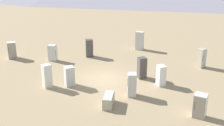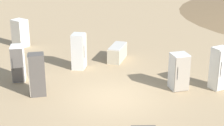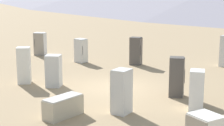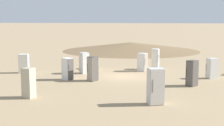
{
  "view_description": "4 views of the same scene",
  "coord_description": "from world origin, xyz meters",
  "views": [
    {
      "loc": [
        14.77,
        18.26,
        10.44
      ],
      "look_at": [
        -0.35,
        0.57,
        1.46
      ],
      "focal_mm": 50.0,
      "sensor_mm": 36.0,
      "label": 1
    },
    {
      "loc": [
        -7.39,
        -11.7,
        6.67
      ],
      "look_at": [
        0.75,
        1.22,
        0.97
      ],
      "focal_mm": 60.0,
      "sensor_mm": 36.0,
      "label": 2
    },
    {
      "loc": [
        3.15,
        17.23,
        4.84
      ],
      "look_at": [
        0.06,
        -0.38,
        1.15
      ],
      "focal_mm": 60.0,
      "sensor_mm": 36.0,
      "label": 3
    },
    {
      "loc": [
        -23.48,
        -5.8,
        4.36
      ],
      "look_at": [
        0.31,
        1.25,
        0.97
      ],
      "focal_mm": 50.0,
      "sensor_mm": 36.0,
      "label": 4
    }
  ],
  "objects": [
    {
      "name": "discarded_fridge_11",
      "position": [
        4.33,
        -1.64,
        0.92
      ],
      "size": [
        0.68,
        0.64,
        1.85
      ],
      "rotation": [
        0.0,
        0.0,
        3.07
      ],
      "color": "silver",
      "rests_on": "ground_plane"
    },
    {
      "name": "discarded_fridge_2",
      "position": [
        3.64,
        -9.58,
        0.8
      ],
      "size": [
        0.94,
        0.85,
        1.61
      ],
      "rotation": [
        0.0,
        0.0,
        5.89
      ],
      "color": "white",
      "rests_on": "ground_plane"
    },
    {
      "name": "discarded_fridge_7",
      "position": [
        -2.45,
        1.9,
        0.89
      ],
      "size": [
        0.81,
        0.75,
        1.78
      ],
      "rotation": [
        0.0,
        0.0,
        1.21
      ],
      "color": "#4C4742",
      "rests_on": "ground_plane"
    },
    {
      "name": "discarded_fridge_9",
      "position": [
        2.64,
        3.7,
        0.39
      ],
      "size": [
        1.61,
        1.52,
        0.79
      ],
      "rotation": [
        0.0,
        0.0,
        2.29
      ],
      "color": "#B2A88E",
      "rests_on": "ground_plane"
    },
    {
      "name": "discarded_fridge_4",
      "position": [
        -2.6,
        3.82,
        0.81
      ],
      "size": [
        0.8,
        0.9,
        1.62
      ],
      "rotation": [
        0.0,
        0.0,
        2.71
      ],
      "color": "white",
      "rests_on": "ground_plane"
    },
    {
      "name": "ground_plane",
      "position": [
        0.0,
        0.0,
        0.0
      ],
      "size": [
        1000.0,
        1000.0,
        0.0
      ],
      "primitive_type": "plane",
      "color": "#9E8460"
    },
    {
      "name": "discarded_fridge_1",
      "position": [
        -2.28,
        -5.1,
        0.87
      ],
      "size": [
        0.87,
        0.83,
        1.73
      ],
      "rotation": [
        0.0,
        0.0,
        1.03
      ],
      "color": "#4C4742",
      "rests_on": "ground_plane"
    },
    {
      "name": "discarded_fridge_10",
      "position": [
        0.4,
        3.68,
        0.87
      ],
      "size": [
        0.92,
        0.92,
        1.75
      ],
      "rotation": [
        0.0,
        0.0,
        3.98
      ],
      "color": "silver",
      "rests_on": "ground_plane"
    },
    {
      "name": "discarded_fridge_8",
      "position": [
        2.88,
        -0.75,
        0.79
      ],
      "size": [
        0.86,
        0.87,
        1.57
      ],
      "rotation": [
        0.0,
        0.0,
        2.85
      ],
      "color": "silver",
      "rests_on": "ground_plane"
    },
    {
      "name": "discarded_fridge_6",
      "position": [
        1.02,
        -6.45,
        0.77
      ],
      "size": [
        0.88,
        0.93,
        1.53
      ],
      "rotation": [
        0.0,
        0.0,
        0.63
      ],
      "color": "silver",
      "rests_on": "ground_plane"
    }
  ]
}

